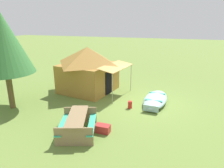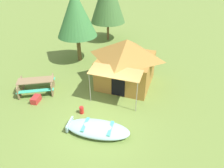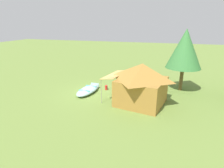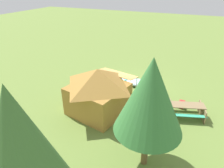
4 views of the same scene
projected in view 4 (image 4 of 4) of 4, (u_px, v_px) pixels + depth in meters
ground_plane at (132, 88)px, 15.16m from camera, size 80.00×80.00×0.00m
beached_rowboat at (134, 82)px, 15.59m from camera, size 2.95×1.39×0.42m
canvas_cabin_tent at (98, 90)px, 11.83m from camera, size 3.74×4.54×2.79m
picnic_table at (187, 109)px, 11.83m from camera, size 2.31×1.94×0.78m
cooler_box at (181, 104)px, 12.86m from camera, size 0.37×0.61×0.33m
fuel_can at (143, 92)px, 14.26m from camera, size 0.26×0.26×0.37m
pine_tree_back_right at (150, 97)px, 7.44m from camera, size 2.72×2.72×4.89m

